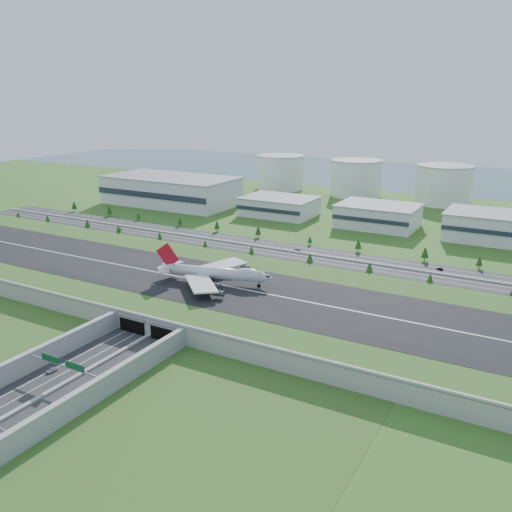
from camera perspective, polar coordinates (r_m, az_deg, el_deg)
The scene contains 20 objects.
ground at distance 272.23m, azimuth -4.44°, elevation -4.53°, with size 1200.00×1200.00×0.00m, color #325B1C.
airfield_deck at distance 270.71m, azimuth -4.47°, elevation -3.72°, with size 520.00×100.00×9.20m.
underpass_road at distance 203.72m, azimuth -20.48°, elevation -12.22°, with size 38.80×120.40×8.00m.
sign_gantry_near at distance 204.54m, azimuth -19.64°, elevation -10.89°, with size 38.70×0.70×9.80m.
north_expressway at distance 350.85m, azimuth 4.16°, elevation 0.38°, with size 560.00×36.00×0.12m, color #28282B.
tree_row at distance 344.86m, azimuth 7.03°, elevation 0.82°, with size 501.43×48.70×8.40m.
hangar_west at distance 510.98m, azimuth -8.93°, elevation 6.82°, with size 120.00×60.00×25.00m, color silver.
hangar_mid_a at distance 457.59m, azimuth 2.47°, elevation 5.22°, with size 58.00×42.00×15.00m, color silver.
hangar_mid_b at distance 426.71m, azimuth 12.72°, elevation 4.12°, with size 58.00×42.00×17.00m, color silver.
hangar_mid_c at distance 411.78m, azimuth 23.43°, elevation 2.84°, with size 58.00×42.00×19.00m, color silver.
fuel_tank_a at distance 588.24m, azimuth 2.56°, elevation 8.77°, with size 50.00×50.00×35.00m, color silver.
fuel_tank_b at distance 555.60m, azimuth 10.48°, elevation 8.05°, with size 50.00×50.00×35.00m, color silver.
fuel_tank_c at distance 534.61m, azimuth 19.17°, elevation 7.07°, with size 50.00×50.00×35.00m, color silver.
bay_water at distance 711.67m, azimuth 17.66°, elevation 7.97°, with size 1200.00×260.00×0.06m, color #385C6B.
boeing_747 at distance 269.24m, azimuth -4.41°, elevation -1.75°, with size 60.22×56.28×18.92m.
car_0 at distance 217.04m, azimuth -20.71°, elevation -11.16°, with size 1.76×4.39×1.49m, color silver.
car_2 at distance 211.59m, azimuth -14.44°, elevation -11.33°, with size 2.17×4.70×1.31m, color #0D0C3E.
car_4 at distance 420.31m, azimuth -14.14°, elevation 2.76°, with size 1.70×4.22×1.44m, color #57565B.
car_5 at distance 332.48m, azimuth 18.79°, elevation -1.29°, with size 1.39×3.98×1.31m, color black.
car_7 at distance 355.96m, azimuth 4.38°, elevation 0.74°, with size 1.97×4.83×1.40m, color silver.
Camera 1 is at (142.11, -210.38, 98.26)m, focal length 38.00 mm.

